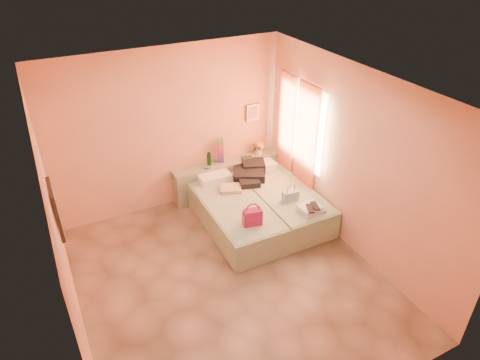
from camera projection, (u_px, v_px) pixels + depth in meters
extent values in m
plane|color=tan|center=(230.00, 279.00, 6.11)|extent=(4.50, 4.50, 0.00)
cube|color=#F8A884|center=(170.00, 131.00, 7.09)|extent=(4.00, 0.02, 2.80)
cube|color=#F8A884|center=(61.00, 245.00, 4.61)|extent=(0.02, 4.50, 2.80)
cube|color=#F8A884|center=(353.00, 163.00, 6.15)|extent=(0.02, 4.50, 2.80)
cube|color=white|center=(227.00, 91.00, 4.65)|extent=(4.00, 4.50, 0.02)
cube|color=#FFDA9E|center=(304.00, 125.00, 7.05)|extent=(0.02, 1.10, 1.40)
cube|color=#EE5E39|center=(305.00, 148.00, 7.10)|extent=(0.05, 0.55, 2.20)
cube|color=#EE5E39|center=(286.00, 134.00, 7.56)|extent=(0.05, 0.45, 2.20)
cube|color=black|center=(55.00, 210.00, 4.82)|extent=(0.04, 0.50, 0.60)
cube|color=#B7813D|center=(253.00, 112.00, 7.64)|extent=(0.25, 0.04, 0.30)
cube|color=gray|center=(228.00, 177.00, 7.92)|extent=(2.05, 0.30, 0.65)
cube|color=#A6C19B|center=(235.00, 215.00, 7.01)|extent=(0.92, 2.01, 0.50)
cube|color=#A6C19B|center=(281.00, 201.00, 7.36)|extent=(0.92, 2.01, 0.50)
cylinder|color=#143719|center=(209.00, 160.00, 7.53)|extent=(0.09, 0.09, 0.26)
cube|color=#A0134E|center=(221.00, 151.00, 7.62)|extent=(0.12, 0.12, 0.44)
cylinder|color=#50936F|center=(207.00, 167.00, 7.54)|extent=(0.15, 0.15, 0.03)
cube|color=#234125|center=(247.00, 158.00, 7.82)|extent=(0.21, 0.17, 0.03)
cube|color=white|center=(259.00, 147.00, 7.92)|extent=(0.29, 0.29, 0.29)
cube|color=#A0134E|center=(252.00, 217.00, 6.33)|extent=(0.30, 0.21, 0.26)
cube|color=tan|center=(230.00, 188.00, 7.19)|extent=(0.43, 0.40, 0.06)
cube|color=black|center=(251.00, 173.00, 7.52)|extent=(0.78, 0.78, 0.18)
cube|color=#3C6192|center=(291.00, 196.00, 6.90)|extent=(0.27, 0.13, 0.17)
cube|color=silver|center=(311.00, 209.00, 6.65)|extent=(0.35, 0.30, 0.10)
cube|color=black|center=(313.00, 207.00, 6.57)|extent=(0.25, 0.28, 0.02)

